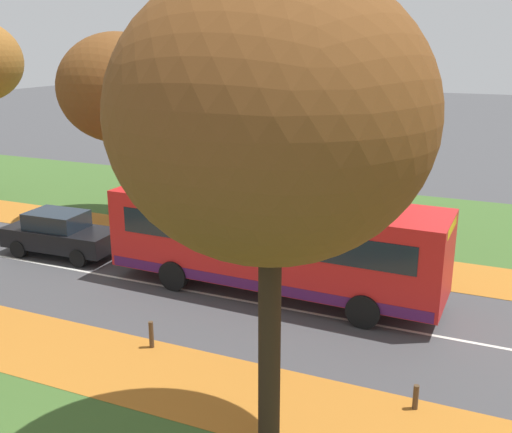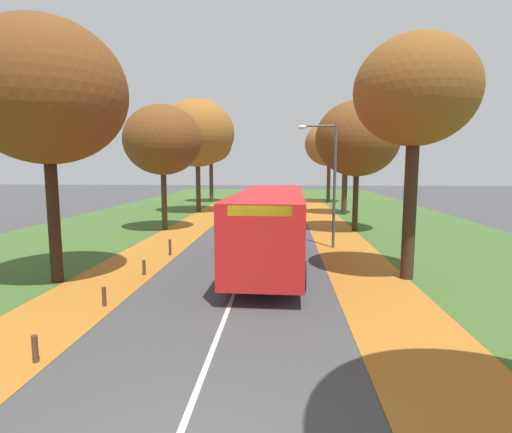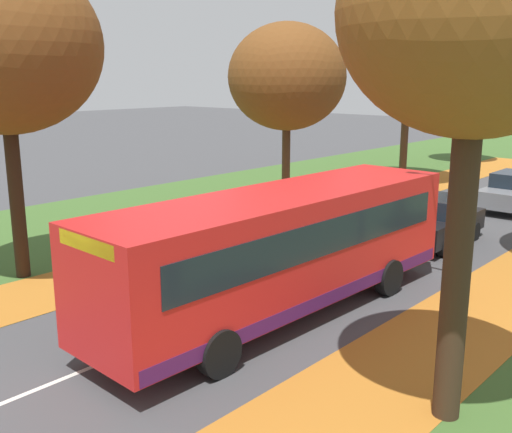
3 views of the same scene
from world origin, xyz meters
TOP-DOWN VIEW (x-y plane):
  - grass_verge_left at (-9.20, 20.00)m, footprint 12.00×90.00m
  - leaf_litter_left at (-4.60, 14.00)m, footprint 2.80×60.00m
  - grass_verge_right at (9.20, 20.00)m, footprint 12.00×90.00m
  - leaf_litter_right at (4.60, 14.00)m, footprint 2.80×60.00m
  - road_centre_line at (0.00, 20.00)m, footprint 0.12×80.00m
  - tree_left_near at (-6.28, 8.84)m, footprint 5.24×5.24m
  - tree_left_mid at (-5.91, 20.30)m, footprint 4.76×4.76m
  - tree_left_far at (-5.87, 30.21)m, footprint 6.37×6.37m
  - tree_left_distant at (-6.51, 40.12)m, footprint 4.65×4.65m
  - tree_right_near at (5.95, 10.08)m, footprint 4.13×4.13m
  - tree_right_mid at (5.97, 20.68)m, footprint 5.05×5.05m
  - tree_right_far at (6.58, 29.24)m, footprint 4.32×4.32m
  - tree_right_distant at (6.52, 40.49)m, footprint 5.32×5.32m
  - bollard_second at (-3.51, 3.27)m, footprint 0.12×0.12m
  - bollard_third at (-3.57, 6.58)m, footprint 0.12×0.12m
  - bollard_fourth at (-3.58, 9.89)m, footprint 0.12×0.12m
  - bollard_fifth at (-3.55, 13.20)m, footprint 0.12×0.12m
  - streetlamp_right at (3.67, 15.40)m, footprint 1.89×0.28m
  - bus at (1.02, 11.69)m, footprint 2.86×10.46m
  - car_black_lead at (1.04, 20.04)m, footprint 1.91×4.26m
  - car_grey_following at (0.97, 27.24)m, footprint 1.79×4.20m

SIDE VIEW (x-z plane):
  - road_centre_line at x=0.00m, z-range 0.00..0.01m
  - grass_verge_left at x=-9.20m, z-range 0.00..0.01m
  - grass_verge_right at x=9.20m, z-range 0.00..0.01m
  - leaf_litter_left at x=-4.60m, z-range 0.01..0.01m
  - leaf_litter_right at x=4.60m, z-range 0.01..0.01m
  - bollard_fourth at x=-3.58m, z-range 0.00..0.57m
  - bollard_third at x=-3.57m, z-range 0.00..0.57m
  - bollard_second at x=-3.51m, z-range 0.00..0.58m
  - bollard_fifth at x=-3.55m, z-range 0.00..0.73m
  - car_black_lead at x=1.04m, z-range 0.00..1.62m
  - car_grey_following at x=0.97m, z-range 0.00..1.62m
  - bus at x=1.02m, z-range 0.21..3.19m
  - streetlamp_right at x=3.67m, z-range 0.74..6.74m
  - tree_left_mid at x=-5.91m, z-range 1.71..9.45m
  - tree_right_mid at x=5.97m, z-range 1.68..9.60m
  - tree_right_distant at x=6.52m, z-range 1.98..10.78m
  - tree_left_near at x=-6.28m, z-range 2.00..10.78m
  - tree_left_distant at x=-6.51m, z-range 2.15..10.70m
  - tree_right_near at x=5.95m, z-range 2.27..10.66m
  - tree_right_far at x=6.58m, z-range 2.28..10.83m
  - tree_left_far at x=-5.87m, z-range 1.96..11.64m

